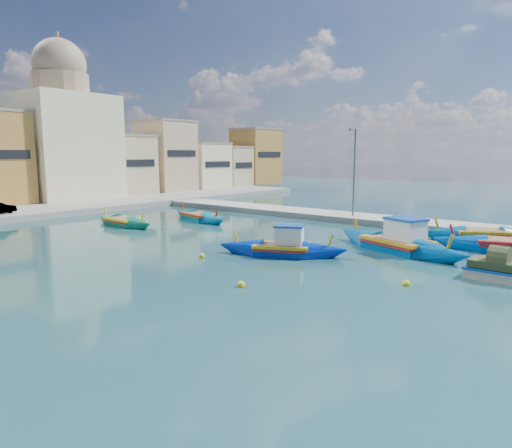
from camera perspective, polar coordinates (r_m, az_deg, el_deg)
ground at (r=22.87m, az=5.49°, el=-6.11°), size 160.00×160.00×0.00m
east_quay at (r=38.87m, az=20.23°, el=-0.06°), size 4.00×70.00×0.50m
north_quay at (r=48.13m, az=-28.26°, el=1.10°), size 80.00×8.00×0.60m
north_townhouses at (r=57.28m, az=-25.36°, el=7.08°), size 83.20×7.87×10.19m
church_block at (r=59.42m, az=-22.93°, el=10.56°), size 10.00×10.00×19.10m
quay_street_lamp at (r=40.28m, az=12.14°, el=6.42°), size 1.18×0.16×8.00m
luzzu_turquoise_cabin at (r=28.96m, az=17.28°, el=-2.50°), size 5.62×10.27×3.26m
luzzu_blue_cabin at (r=26.62m, az=3.32°, el=-3.21°), size 5.10×7.86×2.76m
luzzu_cyan_mid at (r=40.66m, az=-7.17°, el=0.79°), size 3.70×8.33×2.40m
luzzu_green at (r=38.99m, az=-16.23°, el=0.15°), size 2.00×7.34×2.30m
luzzu_blue_south at (r=31.46m, az=29.25°, el=-2.58°), size 4.89×9.44×2.67m
luzzu_cyan_south at (r=34.71m, az=26.45°, el=-1.40°), size 5.92×8.40×2.62m
tender_near at (r=24.30m, az=28.04°, el=-5.18°), size 1.64×2.91×1.41m
mooring_buoys at (r=27.35m, az=-3.21°, el=-3.44°), size 27.26×24.29×0.36m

